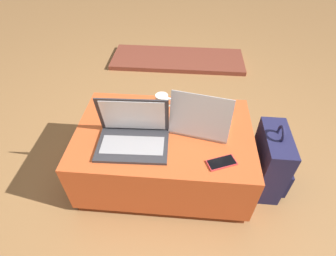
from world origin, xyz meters
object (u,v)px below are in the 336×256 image
laptop_near (133,135)px  backpack (271,162)px  coffee_mug (163,102)px  cell_phone (222,162)px  laptop_far (201,121)px

laptop_near → backpack: (0.80, 0.08, -0.25)m
laptop_near → coffee_mug: 0.33m
cell_phone → coffee_mug: bearing=-162.8°
laptop_near → cell_phone: (0.47, -0.11, -0.05)m
backpack → coffee_mug: (-0.67, 0.22, 0.24)m
laptop_near → coffee_mug: size_ratio=3.31×
backpack → laptop_far: bearing=82.4°
cell_phone → coffee_mug: 0.53m
laptop_near → coffee_mug: bearing=65.0°
cell_phone → backpack: size_ratio=0.33×
laptop_far → coffee_mug: (-0.23, 0.16, -0.00)m
laptop_far → cell_phone: (0.11, -0.25, -0.05)m
laptop_near → backpack: laptop_near is taller
cell_phone → coffee_mug: coffee_mug is taller
backpack → coffee_mug: bearing=72.2°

